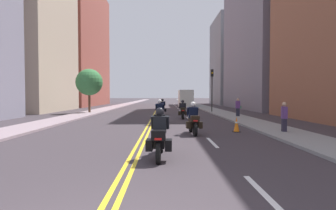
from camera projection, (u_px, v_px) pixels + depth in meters
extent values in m
plane|color=#383136|center=(159.00, 106.00, 51.44)|extent=(264.00, 264.00, 0.00)
cube|color=gray|center=(121.00, 105.00, 51.35)|extent=(2.42, 144.00, 0.12)
cube|color=gray|center=(198.00, 105.00, 51.52)|extent=(2.42, 144.00, 0.12)
cube|color=yellow|center=(159.00, 106.00, 51.44)|extent=(0.12, 132.00, 0.01)
cube|color=yellow|center=(160.00, 106.00, 51.44)|extent=(0.12, 132.00, 0.01)
cube|color=silver|center=(264.00, 194.00, 5.51)|extent=(0.14, 2.40, 0.01)
cube|color=silver|center=(212.00, 142.00, 11.50)|extent=(0.14, 2.40, 0.01)
cube|color=silver|center=(196.00, 126.00, 17.50)|extent=(0.14, 2.40, 0.01)
cube|color=silver|center=(188.00, 118.00, 23.49)|extent=(0.14, 2.40, 0.01)
cube|color=silver|center=(183.00, 114.00, 29.49)|extent=(0.14, 2.40, 0.01)
cube|color=silver|center=(180.00, 110.00, 35.48)|extent=(0.14, 2.40, 0.01)
cube|color=silver|center=(178.00, 108.00, 41.48)|extent=(0.14, 2.40, 0.01)
cube|color=silver|center=(176.00, 107.00, 47.48)|extent=(0.14, 2.40, 0.01)
cube|color=silver|center=(175.00, 105.00, 53.47)|extent=(0.14, 2.40, 0.01)
cube|color=silver|center=(174.00, 104.00, 59.47)|extent=(0.14, 2.40, 0.01)
cube|color=#2D3847|center=(9.00, 46.00, 33.85)|extent=(0.04, 10.74, 0.90)
cube|color=slate|center=(261.00, 16.00, 39.82)|extent=(6.55, 19.86, 26.49)
cube|color=#2D3847|center=(284.00, 63.00, 40.09)|extent=(0.04, 16.68, 0.90)
cube|color=#2D3847|center=(284.00, 12.00, 39.84)|extent=(0.04, 16.68, 0.90)
cube|color=#97483C|center=(75.00, 46.00, 52.32)|extent=(8.49, 21.60, 22.46)
cube|color=#2D3847|center=(53.00, 76.00, 52.47)|extent=(0.04, 18.15, 0.90)
cube|color=#2D3847|center=(53.00, 54.00, 52.32)|extent=(0.04, 18.15, 0.90)
cube|color=#2D3847|center=(52.00, 32.00, 52.18)|extent=(0.04, 18.15, 0.90)
cube|color=#2D3847|center=(52.00, 9.00, 52.03)|extent=(0.04, 18.15, 0.90)
cube|color=gray|center=(232.00, 62.00, 59.07)|extent=(7.26, 13.06, 18.02)
cube|color=#2D3847|center=(249.00, 83.00, 59.27)|extent=(0.04, 10.97, 0.90)
cube|color=#2D3847|center=(249.00, 60.00, 59.09)|extent=(0.04, 10.97, 0.90)
cube|color=#2D3847|center=(249.00, 36.00, 58.92)|extent=(0.04, 10.97, 0.90)
cylinder|color=black|center=(161.00, 143.00, 9.50)|extent=(0.15, 0.62, 0.61)
cylinder|color=black|center=(158.00, 153.00, 7.90)|extent=(0.15, 0.62, 0.61)
cube|color=silver|center=(161.00, 134.00, 9.48)|extent=(0.15, 0.33, 0.04)
cube|color=black|center=(160.00, 139.00, 8.69)|extent=(0.37, 1.23, 0.40)
cube|color=black|center=(158.00, 135.00, 7.96)|extent=(0.41, 0.38, 0.28)
cube|color=red|center=(158.00, 139.00, 7.77)|extent=(0.20, 0.04, 0.06)
cube|color=black|center=(150.00, 145.00, 8.22)|extent=(0.22, 0.45, 0.32)
cube|color=black|center=(168.00, 145.00, 8.20)|extent=(0.22, 0.45, 0.32)
cube|color=#B2C1CC|center=(161.00, 125.00, 9.18)|extent=(0.36, 0.14, 0.36)
cube|color=black|center=(160.00, 125.00, 8.62)|extent=(0.41, 0.28, 0.51)
cylinder|color=black|center=(152.00, 122.00, 8.77)|extent=(0.11, 0.28, 0.45)
cylinder|color=black|center=(168.00, 122.00, 8.76)|extent=(0.11, 0.28, 0.45)
sphere|color=black|center=(160.00, 112.00, 8.64)|extent=(0.26, 0.26, 0.26)
cylinder|color=black|center=(191.00, 126.00, 14.70)|extent=(0.16, 0.66, 0.65)
cylinder|color=black|center=(195.00, 129.00, 13.23)|extent=(0.16, 0.66, 0.65)
cube|color=silver|center=(191.00, 119.00, 14.69)|extent=(0.16, 0.33, 0.04)
cube|color=black|center=(193.00, 122.00, 13.96)|extent=(0.38, 1.14, 0.40)
cube|color=black|center=(195.00, 119.00, 13.29)|extent=(0.42, 0.38, 0.28)
cube|color=red|center=(196.00, 121.00, 13.10)|extent=(0.20, 0.04, 0.06)
cube|color=black|center=(188.00, 125.00, 13.50)|extent=(0.22, 0.45, 0.32)
cube|color=black|center=(200.00, 125.00, 13.54)|extent=(0.22, 0.45, 0.32)
cube|color=#B2C1CC|center=(191.00, 114.00, 14.42)|extent=(0.37, 0.14, 0.36)
cube|color=black|center=(193.00, 113.00, 13.89)|extent=(0.41, 0.28, 0.55)
cylinder|color=black|center=(188.00, 111.00, 14.02)|extent=(0.11, 0.29, 0.45)
cylinder|color=black|center=(197.00, 111.00, 14.06)|extent=(0.11, 0.29, 0.45)
sphere|color=white|center=(193.00, 104.00, 13.91)|extent=(0.26, 0.26, 0.26)
cylinder|color=black|center=(160.00, 118.00, 19.37)|extent=(0.13, 0.68, 0.68)
cylinder|color=black|center=(159.00, 120.00, 17.89)|extent=(0.13, 0.68, 0.68)
cube|color=silver|center=(160.00, 113.00, 19.36)|extent=(0.14, 0.32, 0.04)
cube|color=black|center=(160.00, 115.00, 18.62)|extent=(0.33, 1.13, 0.40)
cube|color=black|center=(159.00, 112.00, 17.95)|extent=(0.40, 0.36, 0.28)
cube|color=red|center=(159.00, 114.00, 17.76)|extent=(0.20, 0.03, 0.06)
cube|color=black|center=(155.00, 117.00, 18.18)|extent=(0.20, 0.44, 0.32)
cube|color=black|center=(164.00, 117.00, 18.18)|extent=(0.20, 0.44, 0.32)
cube|color=#B2C1CC|center=(160.00, 109.00, 19.08)|extent=(0.36, 0.13, 0.36)
cube|color=black|center=(160.00, 108.00, 18.56)|extent=(0.40, 0.26, 0.58)
cylinder|color=black|center=(156.00, 107.00, 18.70)|extent=(0.10, 0.28, 0.45)
cylinder|color=black|center=(163.00, 107.00, 18.70)|extent=(0.10, 0.28, 0.45)
sphere|color=white|center=(160.00, 101.00, 18.57)|extent=(0.26, 0.26, 0.26)
cylinder|color=black|center=(182.00, 114.00, 23.96)|extent=(0.14, 0.61, 0.61)
cylinder|color=black|center=(183.00, 116.00, 22.35)|extent=(0.14, 0.61, 0.61)
cube|color=silver|center=(182.00, 111.00, 23.95)|extent=(0.15, 0.32, 0.04)
cube|color=black|center=(183.00, 112.00, 23.15)|extent=(0.35, 1.23, 0.40)
cube|color=black|center=(183.00, 109.00, 22.41)|extent=(0.41, 0.37, 0.28)
cube|color=red|center=(183.00, 111.00, 22.23)|extent=(0.20, 0.03, 0.06)
cube|color=black|center=(179.00, 113.00, 22.67)|extent=(0.21, 0.44, 0.32)
cube|color=black|center=(186.00, 113.00, 22.66)|extent=(0.21, 0.44, 0.32)
cube|color=#B2C1CC|center=(182.00, 107.00, 23.65)|extent=(0.36, 0.13, 0.36)
cube|color=black|center=(183.00, 106.00, 23.08)|extent=(0.41, 0.27, 0.51)
cylinder|color=black|center=(180.00, 106.00, 23.23)|extent=(0.11, 0.28, 0.45)
cylinder|color=black|center=(185.00, 106.00, 23.23)|extent=(0.11, 0.28, 0.45)
sphere|color=black|center=(183.00, 101.00, 23.10)|extent=(0.26, 0.26, 0.26)
cylinder|color=black|center=(162.00, 111.00, 28.73)|extent=(0.11, 0.62, 0.62)
cylinder|color=black|center=(163.00, 112.00, 27.14)|extent=(0.11, 0.62, 0.62)
cube|color=silver|center=(162.00, 108.00, 28.72)|extent=(0.14, 0.32, 0.04)
cube|color=black|center=(162.00, 109.00, 27.92)|extent=(0.33, 1.21, 0.40)
cube|color=black|center=(163.00, 107.00, 27.20)|extent=(0.40, 0.36, 0.28)
cube|color=red|center=(163.00, 108.00, 27.01)|extent=(0.20, 0.03, 0.06)
cube|color=black|center=(160.00, 110.00, 27.44)|extent=(0.21, 0.44, 0.32)
cube|color=black|center=(165.00, 110.00, 27.46)|extent=(0.21, 0.44, 0.32)
cube|color=#B2C1CC|center=(162.00, 105.00, 28.42)|extent=(0.36, 0.13, 0.36)
cube|color=black|center=(162.00, 104.00, 27.86)|extent=(0.40, 0.26, 0.54)
cylinder|color=black|center=(160.00, 104.00, 28.00)|extent=(0.10, 0.28, 0.45)
cylinder|color=black|center=(165.00, 104.00, 28.01)|extent=(0.10, 0.28, 0.45)
sphere|color=black|center=(162.00, 100.00, 27.87)|extent=(0.26, 0.26, 0.26)
cube|color=black|center=(236.00, 132.00, 14.80)|extent=(0.37, 0.37, 0.03)
cone|color=orange|center=(237.00, 124.00, 14.78)|extent=(0.29, 0.29, 0.77)
cylinder|color=white|center=(237.00, 122.00, 14.78)|extent=(0.20, 0.20, 0.08)
cylinder|color=black|center=(212.00, 94.00, 31.17)|extent=(0.12, 0.12, 4.08)
cube|color=black|center=(212.00, 73.00, 31.09)|extent=(0.28, 0.28, 0.80)
sphere|color=yellow|center=(212.00, 73.00, 30.94)|extent=(0.18, 0.18, 0.18)
cube|color=#272233|center=(284.00, 126.00, 14.05)|extent=(0.23, 0.30, 0.77)
cube|color=#573573|center=(284.00, 113.00, 14.03)|extent=(0.26, 0.38, 0.61)
sphere|color=tan|center=(284.00, 104.00, 14.01)|extent=(0.22, 0.22, 0.22)
cube|color=#A4812C|center=(283.00, 116.00, 14.25)|extent=(0.12, 0.17, 0.24)
cube|color=#242737|center=(238.00, 113.00, 24.37)|extent=(0.29, 0.22, 0.80)
cube|color=#60387F|center=(238.00, 105.00, 24.34)|extent=(0.37, 0.24, 0.64)
sphere|color=tan|center=(238.00, 100.00, 24.33)|extent=(0.22, 0.22, 0.22)
cube|color=#3B8D56|center=(240.00, 107.00, 24.37)|extent=(0.17, 0.11, 0.24)
cylinder|color=#513523|center=(89.00, 102.00, 29.89)|extent=(0.24, 0.24, 2.35)
sphere|color=#387B42|center=(89.00, 82.00, 29.81)|extent=(2.84, 2.84, 2.84)
cube|color=#C2B6C1|center=(184.00, 100.00, 49.32)|extent=(2.00, 1.80, 2.20)
cube|color=silver|center=(186.00, 98.00, 46.31)|extent=(2.20, 5.20, 2.80)
cylinder|color=black|center=(185.00, 104.00, 48.94)|extent=(2.00, 0.90, 0.90)
cylinder|color=black|center=(186.00, 105.00, 44.74)|extent=(2.00, 0.90, 0.90)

